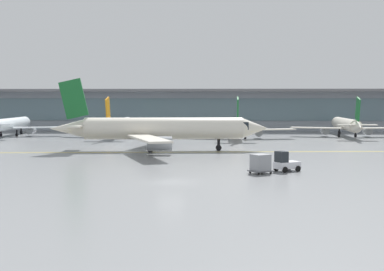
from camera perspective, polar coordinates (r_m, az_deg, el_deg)
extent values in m
plane|color=gray|center=(48.27, -2.27, -4.98)|extent=(400.00, 400.00, 0.00)
cube|color=yellow|center=(74.79, -3.15, -1.78)|extent=(109.70, 8.80, 0.01)
cube|color=#8C939E|center=(126.16, 0.55, 2.63)|extent=(160.92, 8.00, 9.00)
cube|color=slate|center=(122.08, 0.49, 2.79)|extent=(154.49, 0.16, 5.04)
cube|color=slate|center=(124.64, 0.53, 4.82)|extent=(167.36, 11.00, 0.60)
cylinder|color=white|center=(112.66, -18.71, 1.19)|extent=(2.76, 16.94, 2.34)
cone|color=white|center=(121.98, -17.16, 1.42)|extent=(2.30, 2.87, 2.23)
cube|color=black|center=(120.18, -17.44, 1.52)|extent=(1.88, 2.15, 0.82)
cube|color=white|center=(109.51, -15.98, 0.83)|extent=(9.87, 5.00, 0.19)
cylinder|color=#999EA3|center=(111.10, -16.77, 0.52)|extent=(1.51, 2.52, 1.45)
cube|color=white|center=(103.34, -19.53, 1.13)|extent=(3.49, 1.74, 0.17)
cylinder|color=black|center=(118.33, -17.73, 0.46)|extent=(0.30, 0.30, 1.24)
cylinder|color=black|center=(118.35, -17.73, 0.31)|extent=(0.39, 0.63, 0.62)
cylinder|color=black|center=(112.01, -19.69, 0.23)|extent=(0.30, 0.30, 1.24)
cylinder|color=black|center=(112.03, -19.68, 0.07)|extent=(0.39, 0.63, 0.62)
cylinder|color=black|center=(110.93, -18.15, 0.23)|extent=(0.30, 0.30, 1.24)
cylinder|color=black|center=(110.95, -18.15, 0.07)|extent=(0.39, 0.63, 0.62)
cylinder|color=white|center=(104.47, -7.75, 1.16)|extent=(2.89, 16.95, 2.34)
cone|color=white|center=(114.11, -6.73, 1.40)|extent=(2.32, 2.88, 2.23)
cube|color=black|center=(112.26, -6.91, 1.51)|extent=(1.90, 2.17, 0.82)
cone|color=white|center=(94.41, -9.03, 0.84)|extent=(2.11, 3.81, 1.99)
cube|color=white|center=(104.57, -11.12, 0.77)|extent=(9.87, 5.07, 0.19)
cylinder|color=#999EA3|center=(105.12, -9.95, 0.44)|extent=(1.53, 2.53, 1.45)
cube|color=white|center=(102.07, -4.60, 0.75)|extent=(9.90, 4.51, 0.19)
cylinder|color=#999EA3|center=(103.44, -5.57, 0.43)|extent=(1.53, 2.53, 1.45)
cube|color=orange|center=(95.02, -8.95, 2.78)|extent=(0.35, 3.17, 4.42)
cube|color=white|center=(95.79, -9.90, 1.09)|extent=(3.50, 1.77, 0.17)
cube|color=white|center=(95.02, -7.88, 1.09)|extent=(3.50, 1.77, 0.17)
cylinder|color=black|center=(110.35, -7.11, 0.38)|extent=(0.30, 0.30, 1.24)
cylinder|color=black|center=(110.37, -7.11, 0.22)|extent=(0.40, 0.63, 0.62)
cylinder|color=black|center=(103.57, -8.75, 0.13)|extent=(0.30, 0.30, 1.24)
cylinder|color=black|center=(103.59, -8.75, -0.04)|extent=(0.40, 0.63, 0.62)
cylinder|color=black|center=(102.91, -7.03, 0.12)|extent=(0.30, 0.30, 1.24)
cylinder|color=black|center=(102.93, -7.03, -0.05)|extent=(0.40, 0.63, 0.62)
cylinder|color=silver|center=(100.59, 4.77, 1.07)|extent=(2.77, 16.94, 2.34)
cone|color=silver|center=(110.43, 4.68, 1.33)|extent=(2.30, 2.87, 2.23)
cube|color=black|center=(108.54, 4.69, 1.44)|extent=(1.88, 2.16, 0.82)
cone|color=silver|center=(90.29, 4.89, 0.74)|extent=(2.09, 3.80, 1.99)
cube|color=silver|center=(99.32, 1.32, 0.67)|extent=(9.87, 5.01, 0.19)
cylinder|color=#999EA3|center=(100.33, 2.44, 0.33)|extent=(1.51, 2.52, 1.45)
cube|color=silver|center=(99.54, 8.24, 0.64)|extent=(9.90, 4.57, 0.19)
cylinder|color=#999EA3|center=(100.48, 7.09, 0.31)|extent=(1.51, 2.52, 1.45)
cube|color=#19662D|center=(90.92, 4.89, 2.76)|extent=(0.33, 3.17, 4.42)
cube|color=silver|center=(91.28, 3.79, 1.00)|extent=(3.49, 1.74, 0.17)
cube|color=silver|center=(91.35, 5.96, 0.99)|extent=(3.49, 1.74, 0.17)
cylinder|color=black|center=(106.60, 4.71, 0.27)|extent=(0.30, 0.30, 1.24)
cylinder|color=black|center=(106.62, 4.71, 0.11)|extent=(0.40, 0.63, 0.62)
cylinder|color=black|center=(99.31, 3.86, 0.00)|extent=(0.30, 0.30, 1.24)
cylinder|color=black|center=(99.33, 3.86, -0.18)|extent=(0.40, 0.63, 0.62)
cylinder|color=black|center=(99.37, 5.69, -0.01)|extent=(0.30, 0.30, 1.24)
cylinder|color=black|center=(99.39, 5.69, -0.18)|extent=(0.40, 0.63, 0.62)
cylinder|color=silver|center=(109.17, 16.06, 1.16)|extent=(2.84, 16.94, 2.34)
cone|color=silver|center=(118.81, 15.06, 1.40)|extent=(2.31, 2.88, 2.23)
cube|color=black|center=(116.96, 15.24, 1.50)|extent=(1.89, 2.16, 0.82)
cone|color=silver|center=(99.12, 17.30, 0.86)|extent=(2.10, 3.81, 1.99)
cube|color=silver|center=(106.75, 13.05, 0.80)|extent=(9.87, 5.04, 0.19)
cylinder|color=#999EA3|center=(108.12, 13.97, 0.48)|extent=(1.52, 2.52, 1.45)
cube|color=silver|center=(109.29, 19.28, 0.76)|extent=(9.90, 4.53, 0.19)
cylinder|color=#999EA3|center=(109.83, 18.16, 0.45)|extent=(1.52, 2.52, 1.45)
cube|color=#19662D|center=(99.74, 17.24, 2.70)|extent=(0.34, 3.17, 4.42)
cube|color=silver|center=(99.72, 16.21, 1.10)|extent=(3.50, 1.76, 0.17)
cube|color=silver|center=(100.51, 18.13, 1.09)|extent=(3.50, 1.76, 0.17)
cylinder|color=black|center=(115.04, 15.42, 0.41)|extent=(0.30, 0.30, 1.24)
cylinder|color=black|center=(115.06, 15.42, 0.26)|extent=(0.40, 0.63, 0.62)
cylinder|color=black|center=(107.60, 15.36, 0.18)|extent=(0.30, 0.30, 1.24)
cylinder|color=black|center=(107.62, 15.36, 0.01)|extent=(0.40, 0.63, 0.62)
cylinder|color=black|center=(108.27, 17.01, 0.17)|extent=(0.30, 0.30, 1.24)
cylinder|color=black|center=(108.29, 17.01, 0.00)|extent=(0.40, 0.63, 0.62)
cylinder|color=silver|center=(76.53, -3.02, 0.76)|extent=(22.65, 4.84, 3.12)
cone|color=silver|center=(77.44, 6.73, 0.78)|extent=(3.96, 3.24, 2.97)
cube|color=black|center=(77.08, 4.89, 1.07)|extent=(2.99, 2.64, 1.09)
cone|color=silver|center=(77.96, -13.17, 0.72)|extent=(5.18, 3.03, 2.65)
cube|color=silver|center=(84.60, -4.18, 0.48)|extent=(5.47, 13.18, 0.26)
cylinder|color=#999EA3|center=(82.05, -3.28, -0.23)|extent=(3.44, 2.18, 1.93)
cube|color=silver|center=(68.67, -4.65, -0.34)|extent=(7.24, 13.07, 0.26)
cylinder|color=#999EA3|center=(71.26, -3.45, -0.87)|extent=(3.44, 2.18, 1.93)
cube|color=#19662D|center=(77.65, -12.49, 3.84)|extent=(4.22, 0.65, 5.88)
cube|color=silver|center=(79.94, -11.90, 1.15)|extent=(2.55, 4.75, 0.22)
cube|color=silver|center=(75.43, -12.49, 0.98)|extent=(2.55, 4.75, 0.22)
cylinder|color=black|center=(76.98, 2.85, -1.00)|extent=(0.40, 0.40, 1.65)
cylinder|color=black|center=(77.02, 2.85, -1.31)|extent=(0.86, 0.57, 0.83)
cylinder|color=black|center=(78.85, -4.33, -0.89)|extent=(0.40, 0.40, 1.65)
cylinder|color=black|center=(78.89, -4.32, -1.19)|extent=(0.86, 0.57, 0.83)
cylinder|color=black|center=(74.65, -4.45, -1.16)|extent=(0.40, 0.40, 1.65)
cylinder|color=black|center=(74.69, -4.45, -1.48)|extent=(0.86, 0.57, 0.83)
cube|color=silver|center=(56.08, 10.09, -3.11)|extent=(2.95, 2.56, 0.70)
cube|color=#1E2328|center=(55.50, 9.50, -2.24)|extent=(1.42, 1.53, 1.10)
cylinder|color=black|center=(57.19, 10.29, -3.33)|extent=(0.63, 0.50, 0.60)
cylinder|color=black|center=(56.14, 11.21, -3.48)|extent=(0.63, 0.50, 0.60)
cylinder|color=black|center=(56.12, 8.96, -3.45)|extent=(0.63, 0.50, 0.60)
cylinder|color=black|center=(55.05, 9.87, -3.61)|extent=(0.63, 0.50, 0.60)
cube|color=#595B60|center=(54.02, 7.29, -3.75)|extent=(2.63, 2.47, 0.12)
cube|color=gray|center=(53.91, 7.30, -2.84)|extent=(2.15, 2.12, 1.60)
cylinder|color=black|center=(55.05, 7.48, -3.78)|extent=(0.24, 0.20, 0.22)
cylinder|color=black|center=(53.95, 8.38, -3.95)|extent=(0.24, 0.20, 0.22)
cylinder|color=black|center=(54.16, 6.21, -3.90)|extent=(0.24, 0.20, 0.22)
cylinder|color=black|center=(53.04, 7.10, -4.07)|extent=(0.24, 0.20, 0.22)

